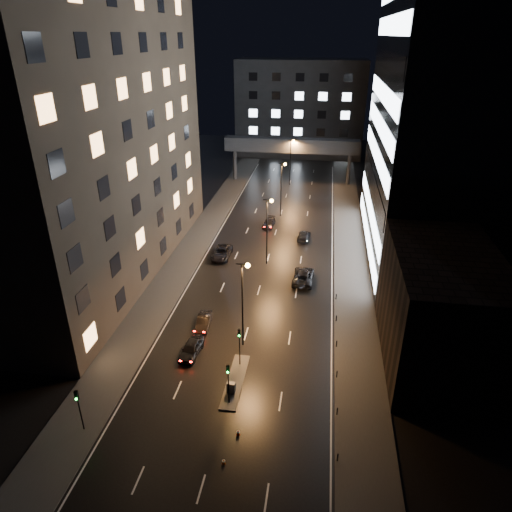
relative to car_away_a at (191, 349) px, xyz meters
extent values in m
plane|color=black|center=(5.16, 34.52, -0.75)|extent=(160.00, 160.00, 0.00)
cube|color=#383533|center=(-7.34, 29.52, -0.68)|extent=(5.00, 110.00, 0.15)
cube|color=#383533|center=(17.66, 29.52, -0.68)|extent=(5.00, 110.00, 0.15)
cube|color=#2D2319|center=(-17.34, 18.52, 19.25)|extent=(15.00, 48.00, 40.00)
cube|color=black|center=(25.16, 3.52, 5.25)|extent=(10.00, 18.00, 12.00)
cube|color=black|center=(30.16, 30.52, 21.75)|extent=(20.00, 36.00, 45.00)
cube|color=#333335|center=(5.16, 92.52, 11.75)|extent=(34.00, 14.00, 25.00)
cube|color=#333335|center=(5.16, 64.52, 7.75)|extent=(30.00, 3.00, 3.00)
cylinder|color=#333335|center=(-7.84, 64.52, 2.75)|extent=(0.80, 0.80, 7.00)
cylinder|color=#333335|center=(18.16, 64.52, 2.75)|extent=(0.80, 0.80, 7.00)
cube|color=#383533|center=(5.46, -3.48, -0.68)|extent=(1.60, 8.00, 0.15)
cylinder|color=black|center=(5.46, -0.98, 1.15)|extent=(0.12, 0.12, 3.50)
cube|color=black|center=(5.46, -0.98, 3.35)|extent=(0.28, 0.22, 0.90)
sphere|color=#0CFF33|center=(5.46, -1.12, 3.07)|extent=(0.18, 0.18, 0.18)
cylinder|color=black|center=(5.46, -6.48, 1.15)|extent=(0.12, 0.12, 3.50)
cube|color=black|center=(5.46, -6.48, 3.35)|extent=(0.28, 0.22, 0.90)
sphere|color=#0CFF33|center=(5.46, -6.62, 3.07)|extent=(0.18, 0.18, 0.18)
cylinder|color=black|center=(-6.34, -11.48, 1.00)|extent=(0.12, 0.12, 3.50)
cube|color=black|center=(-6.34, -11.48, 3.20)|extent=(0.28, 0.22, 0.90)
sphere|color=#0CFF33|center=(-6.34, -11.62, 2.92)|extent=(0.18, 0.18, 0.18)
cylinder|color=black|center=(15.36, -11.48, -0.30)|extent=(0.12, 0.12, 0.90)
cylinder|color=black|center=(15.36, -6.48, -0.30)|extent=(0.12, 0.12, 0.90)
cylinder|color=black|center=(15.36, -1.48, -0.30)|extent=(0.12, 0.12, 0.90)
cylinder|color=black|center=(15.36, 3.52, -0.30)|extent=(0.12, 0.12, 0.90)
cylinder|color=black|center=(15.36, 8.52, -0.30)|extent=(0.12, 0.12, 0.90)
cylinder|color=black|center=(15.36, 13.52, -0.30)|extent=(0.12, 0.12, 0.90)
cylinder|color=black|center=(5.16, 2.52, 4.25)|extent=(0.18, 0.18, 10.00)
cylinder|color=black|center=(5.16, 2.52, 9.25)|extent=(1.20, 0.12, 0.12)
sphere|color=#FF9E38|center=(5.76, 2.52, 9.15)|extent=(0.50, 0.50, 0.50)
cylinder|color=black|center=(5.16, 22.52, 4.25)|extent=(0.18, 0.18, 10.00)
cylinder|color=black|center=(5.16, 22.52, 9.25)|extent=(1.20, 0.12, 0.12)
sphere|color=#FF9E38|center=(5.76, 22.52, 9.15)|extent=(0.50, 0.50, 0.50)
cylinder|color=black|center=(5.16, 42.52, 4.25)|extent=(0.18, 0.18, 10.00)
cylinder|color=black|center=(5.16, 42.52, 9.25)|extent=(1.20, 0.12, 0.12)
sphere|color=#FF9E38|center=(5.76, 42.52, 9.15)|extent=(0.50, 0.50, 0.50)
cylinder|color=black|center=(5.16, 62.52, 4.25)|extent=(0.18, 0.18, 10.00)
cylinder|color=black|center=(5.16, 62.52, 9.25)|extent=(1.20, 0.12, 0.12)
sphere|color=#FF9E38|center=(5.76, 62.52, 9.15)|extent=(0.50, 0.50, 0.50)
imported|color=black|center=(0.00, 0.00, 0.00)|extent=(2.08, 4.52, 1.50)
imported|color=black|center=(0.01, 5.25, -0.07)|extent=(1.74, 4.21, 1.36)
imported|color=black|center=(-1.91, 23.53, 0.02)|extent=(2.61, 5.58, 1.54)
imported|color=black|center=(3.66, 37.04, -0.11)|extent=(2.13, 4.55, 1.28)
imported|color=black|center=(10.88, 17.90, 0.07)|extent=(2.95, 5.99, 1.64)
imported|color=black|center=(10.13, 32.18, -0.08)|extent=(2.19, 4.76, 1.35)
cube|color=#4A494C|center=(5.39, -5.17, -0.03)|extent=(0.81, 0.56, 1.14)
cone|color=#DF550B|center=(6.37, -13.01, -0.50)|extent=(0.42, 0.42, 0.49)
cone|color=#F5370C|center=(6.98, -9.97, -0.48)|extent=(0.47, 0.47, 0.55)
camera|label=1|loc=(12.77, -37.78, 30.23)|focal=32.00mm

